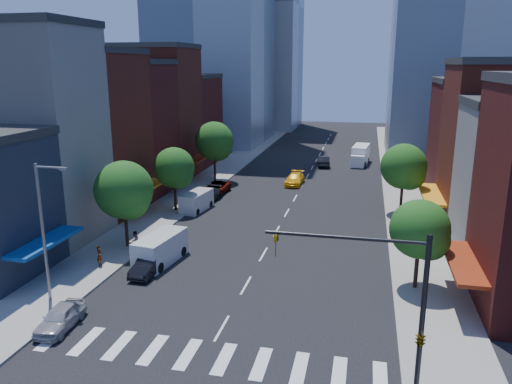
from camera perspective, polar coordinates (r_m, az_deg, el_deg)
ground at (r=30.40m, az=-3.93°, el=-15.28°), size 220.00×220.00×0.00m
sidewalk_left at (r=69.94m, az=-4.51°, el=2.02°), size 5.00×120.00×0.15m
sidewalk_right at (r=67.14m, az=16.35°, el=0.95°), size 5.00×120.00×0.15m
crosswalk at (r=27.95m, az=-5.76°, el=-18.21°), size 19.00×3.00×0.01m
bldg_left_1 at (r=47.42m, az=-24.94°, el=5.77°), size 12.00×8.00×18.00m
bldg_left_2 at (r=54.48m, az=-19.46°, el=6.18°), size 12.00×9.00×16.00m
bldg_left_3 at (r=61.85m, az=-15.29°, el=6.91°), size 12.00×8.00×15.00m
bldg_left_4 at (r=69.33m, az=-12.08°, el=8.70°), size 12.00×9.00×17.00m
bldg_left_5 at (r=78.23m, az=-9.12°, el=7.98°), size 12.00×10.00×13.00m
bldg_right_3 at (r=61.34m, az=25.07°, el=5.06°), size 12.00×10.00×13.00m
tower_far_w at (r=123.66m, az=0.55°, el=20.44°), size 18.00×18.00×56.00m
traffic_signal at (r=23.56m, az=17.07°, el=-13.80°), size 7.24×2.24×8.00m
streetlight at (r=34.14m, az=-23.00°, el=-3.39°), size 2.25×0.25×9.00m
tree_left_near at (r=42.14m, az=-14.72°, el=-0.03°), size 4.80×4.80×7.30m
tree_left_mid at (r=51.97m, az=-9.21°, el=2.56°), size 4.20×4.20×6.65m
tree_left_far at (r=64.84m, az=-4.68°, el=5.65°), size 5.00×5.00×7.75m
tree_right_near at (r=35.15m, az=18.44°, el=-4.34°), size 4.00×4.00×6.20m
tree_right_far at (r=52.34m, az=16.68°, el=2.60°), size 4.60×4.60×7.20m
parked_car_front at (r=32.16m, az=-21.45°, el=-13.18°), size 1.88×4.11×1.37m
parked_car_second at (r=38.02m, az=-12.14°, el=-8.10°), size 1.55×4.21×1.38m
parked_car_third at (r=59.49m, az=-4.61°, el=0.45°), size 2.61×5.28×1.44m
parked_car_rear at (r=55.85m, az=-5.80°, el=-0.46°), size 2.60×5.49×1.55m
cargo_van_near at (r=39.63m, az=-10.96°, el=-6.45°), size 2.77×5.46×2.22m
cargo_van_far at (r=52.97m, az=-6.87°, el=-1.08°), size 2.46×4.84×1.97m
taxi at (r=64.12m, az=4.46°, el=1.48°), size 2.17×5.07×1.46m
traffic_car_oncoming at (r=76.25m, az=7.71°, el=3.52°), size 2.29×4.97×1.58m
traffic_car_far at (r=81.98m, az=11.55°, el=4.02°), size 1.65×3.84×1.29m
box_truck at (r=78.70m, az=11.83°, el=4.10°), size 2.79×7.29×2.86m
pedestrian_near at (r=39.90m, az=-17.44°, el=-6.97°), size 0.50×0.65×1.59m
pedestrian_far at (r=42.48m, az=-13.66°, el=-5.39°), size 0.71×0.85×1.58m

